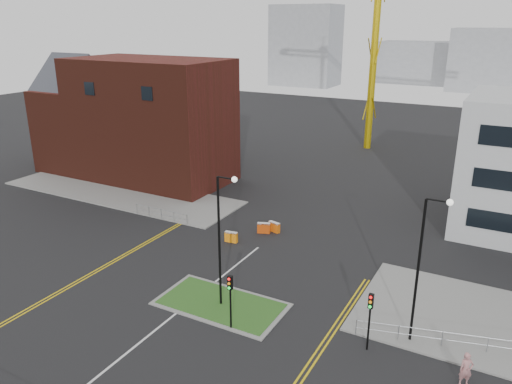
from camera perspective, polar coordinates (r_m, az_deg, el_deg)
ground at (r=30.33m, az=-15.98°, el=-18.36°), size 200.00×200.00×0.00m
pavement_left at (r=56.95m, az=-15.28°, el=-0.03°), size 28.00×8.00×0.12m
island_kerb at (r=34.32m, az=-4.03°, el=-12.66°), size 8.60×4.60×0.08m
grass_island at (r=34.31m, az=-4.03°, el=-12.64°), size 8.00×4.00×0.12m
brick_building at (r=61.45m, az=-14.04°, el=8.02°), size 24.20×10.07×14.24m
streetlamp_island at (r=31.72m, az=-3.92°, el=-4.49°), size 1.46×0.36×9.18m
streetlamp_right_near at (r=29.57m, az=18.57°, el=-7.35°), size 1.46×0.36×9.18m
traffic_light_island at (r=30.64m, az=-2.97°, el=-11.35°), size 0.28×0.33×3.65m
traffic_light_right at (r=29.55m, az=12.90°, el=-13.11°), size 0.28×0.33×3.65m
railing_left at (r=48.22m, az=-10.78°, el=-2.31°), size 6.05×0.05×1.10m
centre_line at (r=31.46m, az=-13.37°, el=-16.57°), size 0.15×30.00×0.01m
yellow_left_a at (r=41.87m, az=-15.45°, el=-7.22°), size 0.12×24.00×0.01m
yellow_left_b at (r=41.68m, az=-15.15°, el=-7.32°), size 0.12×24.00×0.01m
yellow_right_a at (r=30.04m, az=6.60°, el=-18.04°), size 0.12×20.00×0.01m
yellow_right_b at (r=29.96m, az=7.16°, el=-18.19°), size 0.12×20.00×0.01m
skyline_a at (r=148.41m, az=5.70°, el=16.30°), size 18.00×12.00×22.00m
skyline_b at (r=147.01m, az=26.07°, el=13.33°), size 24.00×12.00×16.00m
skyline_d at (r=159.05m, az=19.59°, el=13.71°), size 30.00×12.00×12.00m
pedestrian at (r=29.46m, az=22.88°, el=-18.18°), size 0.83×0.73×1.92m
barrier_left at (r=42.91m, az=-2.86°, el=-5.10°), size 1.14×0.51×0.92m
barrier_mid at (r=44.88m, az=2.10°, el=-3.97°), size 1.15×0.64×0.92m
barrier_right at (r=44.61m, az=0.89°, el=-4.08°), size 1.20×0.76×0.96m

